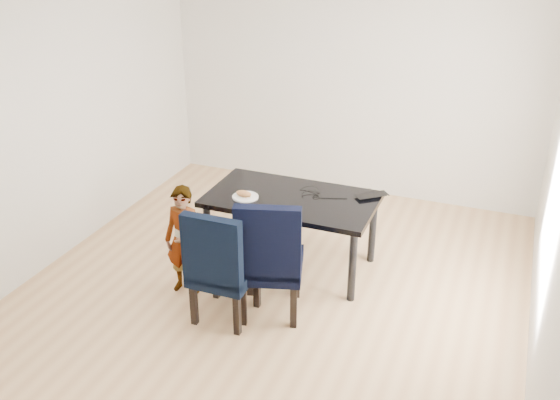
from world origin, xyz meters
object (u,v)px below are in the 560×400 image
at_px(chair_right, 271,255).
at_px(laptop, 370,194).
at_px(child, 184,241).
at_px(plate, 245,197).
at_px(dining_table, 291,232).
at_px(chair_left, 225,263).

xyz_separation_m(chair_right, laptop, (0.58, 1.09, 0.20)).
relative_size(child, plate, 4.21).
bearing_deg(dining_table, child, -133.36).
distance_m(chair_right, plate, 0.81).
xyz_separation_m(dining_table, chair_right, (0.10, -0.78, 0.19)).
height_order(child, plate, child).
bearing_deg(child, chair_left, -21.88).
height_order(chair_right, plate, chair_right).
xyz_separation_m(child, plate, (0.33, 0.60, 0.23)).
distance_m(chair_left, plate, 0.86).
distance_m(chair_right, laptop, 1.25).
relative_size(chair_left, child, 1.01).
distance_m(dining_table, chair_left, 1.03).
bearing_deg(chair_left, child, 156.73).
bearing_deg(dining_table, chair_left, -103.10).
xyz_separation_m(chair_left, child, (-0.51, 0.21, -0.00)).
distance_m(chair_left, child, 0.55).
xyz_separation_m(dining_table, chair_left, (-0.23, -0.99, 0.15)).
height_order(chair_left, plate, chair_left).
distance_m(dining_table, laptop, 0.84).
relative_size(chair_right, child, 1.07).
height_order(dining_table, chair_left, chair_left).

